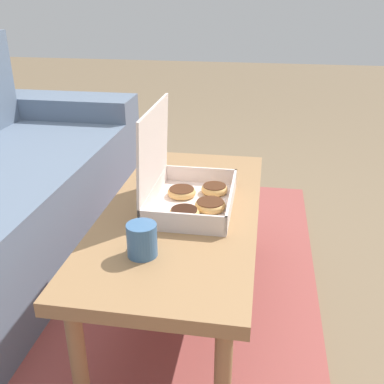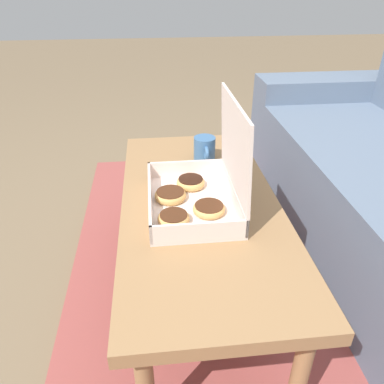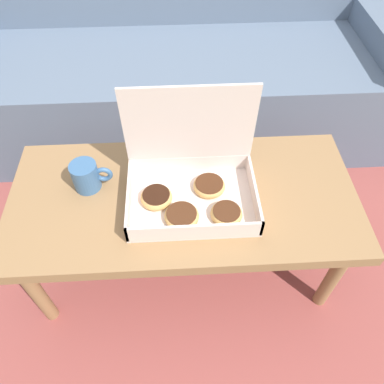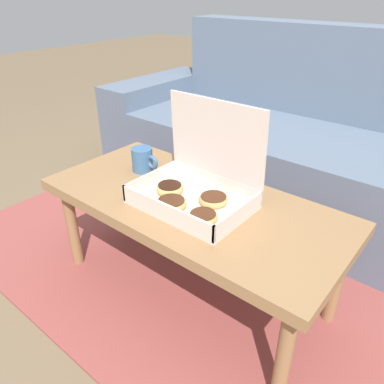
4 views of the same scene
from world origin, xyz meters
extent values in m
plane|color=#756047|center=(0.00, 0.00, 0.00)|extent=(12.00, 12.00, 0.00)
cube|color=#994742|center=(0.00, 0.30, 0.01)|extent=(2.27, 1.77, 0.01)
cube|color=slate|center=(-0.95, 0.74, 0.27)|extent=(0.24, 0.78, 0.54)
cube|color=#997047|center=(0.00, -0.09, 0.39)|extent=(1.07, 0.50, 0.04)
cylinder|color=#997047|center=(-0.47, -0.28, 0.18)|extent=(0.04, 0.04, 0.37)
cylinder|color=#997047|center=(-0.47, 0.09, 0.18)|extent=(0.04, 0.04, 0.37)
cylinder|color=#997047|center=(0.47, 0.09, 0.18)|extent=(0.04, 0.04, 0.37)
cube|color=silver|center=(0.03, -0.12, 0.41)|extent=(0.38, 0.27, 0.01)
cube|color=silver|center=(0.03, -0.25, 0.44)|extent=(0.38, 0.01, 0.06)
cube|color=silver|center=(0.03, 0.01, 0.44)|extent=(0.38, 0.01, 0.06)
cube|color=silver|center=(-0.16, -0.12, 0.44)|extent=(0.01, 0.27, 0.06)
cube|color=silver|center=(0.21, -0.12, 0.44)|extent=(0.01, 0.27, 0.06)
cube|color=silver|center=(0.03, 0.00, 0.61)|extent=(0.38, 0.02, 0.27)
torus|color=tan|center=(-0.08, -0.12, 0.43)|extent=(0.09, 0.09, 0.03)
cylinder|color=black|center=(-0.08, -0.12, 0.44)|extent=(0.08, 0.08, 0.01)
torus|color=tan|center=(0.08, -0.08, 0.43)|extent=(0.10, 0.10, 0.03)
cylinder|color=#472614|center=(0.08, -0.08, 0.44)|extent=(0.09, 0.09, 0.01)
torus|color=tan|center=(0.12, -0.19, 0.43)|extent=(0.09, 0.09, 0.03)
cylinder|color=#472614|center=(0.12, -0.19, 0.44)|extent=(0.08, 0.08, 0.01)
torus|color=tan|center=(-0.01, -0.19, 0.43)|extent=(0.10, 0.10, 0.03)
cylinder|color=#472614|center=(-0.01, -0.19, 0.44)|extent=(0.09, 0.09, 0.01)
cylinder|color=#3D6693|center=(-0.29, -0.04, 0.45)|extent=(0.08, 0.08, 0.09)
torus|color=#3D6693|center=(-0.24, -0.04, 0.46)|extent=(0.06, 0.01, 0.06)
camera|label=1|loc=(-1.29, -0.34, 1.07)|focal=42.00mm
camera|label=2|loc=(1.00, -0.23, 1.04)|focal=35.00mm
camera|label=3|loc=(-0.01, -0.81, 1.30)|focal=35.00mm
camera|label=4|loc=(0.70, -0.95, 1.05)|focal=35.00mm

